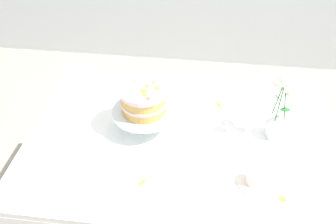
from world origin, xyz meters
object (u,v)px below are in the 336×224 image
Objects in this scene: dining_table at (183,153)px; layer_cake at (144,100)px; cake_stand at (144,113)px; flower_vase at (278,113)px; teacup at (254,178)px.

layer_cake reaches higher than dining_table.
cake_stand is 1.39× the size of layer_cake.
layer_cake is at bearing -178.00° from flower_vase.
flower_vase is (0.40, 0.08, 0.22)m from dining_table.
cake_stand is at bearing 162.39° from dining_table.
flower_vase is at bearing 2.00° from layer_cake.
teacup is at bearing -29.54° from cake_stand.
layer_cake is 0.62× the size of flower_vase.
flower_vase is 2.59× the size of teacup.
layer_cake is at bearing 150.46° from teacup.
cake_stand is 0.59m from flower_vase.
layer_cake is 0.58m from flower_vase.
cake_stand is 2.25× the size of teacup.
dining_table is at bearing -17.61° from cake_stand.
dining_table is at bearing 144.21° from teacup.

